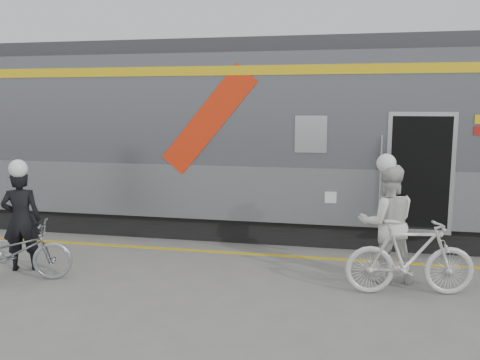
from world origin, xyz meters
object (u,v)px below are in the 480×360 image
(bicycle_left, at_px, (13,252))
(woman, at_px, (387,223))
(bicycle_right, at_px, (410,257))
(man, at_px, (21,220))

(bicycle_left, bearing_deg, woman, -99.35)
(woman, relative_size, bicycle_right, 0.99)
(man, relative_size, bicycle_right, 0.92)
(woman, bearing_deg, man, -2.51)
(man, distance_m, bicycle_right, 6.34)
(man, xyz_separation_m, bicycle_left, (0.20, -0.55, -0.39))
(bicycle_left, relative_size, woman, 0.97)
(man, height_order, bicycle_right, man)
(man, relative_size, woman, 0.93)
(woman, bearing_deg, bicycle_right, 109.37)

